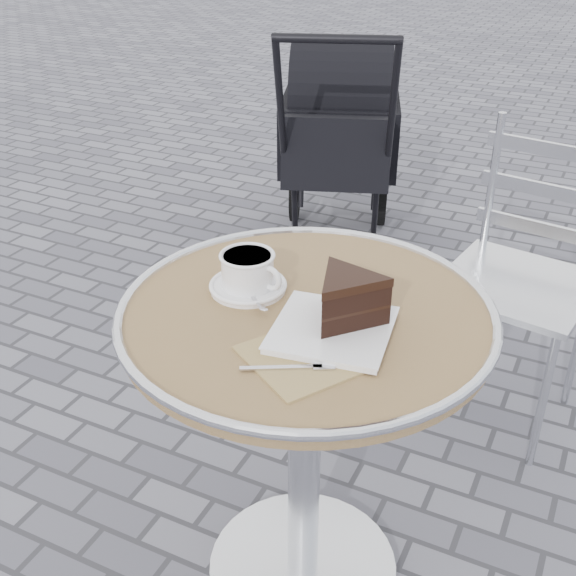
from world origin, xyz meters
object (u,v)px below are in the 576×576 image
at_px(cafe_table, 305,380).
at_px(bistro_chair, 533,244).
at_px(cappuccino_set, 248,274).
at_px(cake_plate_set, 343,306).
at_px(baby_stroller, 339,145).

bearing_deg(cafe_table, bistro_chair, 71.34).
relative_size(cappuccino_set, cake_plate_set, 0.46).
bearing_deg(cafe_table, cake_plate_set, -22.65).
distance_m(cafe_table, cappuccino_set, 0.24).
bearing_deg(cake_plate_set, bistro_chair, 68.68).
bearing_deg(bistro_chair, baby_stroller, 148.04).
relative_size(cafe_table, bistro_chair, 0.85).
bearing_deg(cake_plate_set, cafe_table, 149.02).
bearing_deg(cappuccino_set, baby_stroller, 116.13).
relative_size(cafe_table, baby_stroller, 0.70).
bearing_deg(cake_plate_set, cappuccino_set, 157.49).
distance_m(cafe_table, bistro_chair, 0.94).
distance_m(cappuccino_set, cake_plate_set, 0.23).
xyz_separation_m(cappuccino_set, baby_stroller, (-0.48, 1.66, -0.31)).
distance_m(cappuccino_set, bistro_chair, 1.00).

